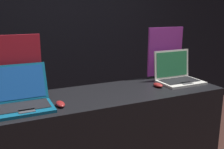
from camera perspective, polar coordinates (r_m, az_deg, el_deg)
wall_back at (r=3.53m, az=-11.14°, el=10.82°), size 8.00×0.05×2.80m
display_counter at (r=2.30m, az=0.08°, el=-15.05°), size 1.83×0.58×0.93m
laptop_front at (r=1.89m, az=-18.71°, el=-4.84°), size 0.36×0.37×0.27m
mouse_front at (r=1.85m, az=-11.19°, el=-6.31°), size 0.06×0.11×0.03m
promo_stand_front at (r=2.05m, az=-19.74°, el=1.27°), size 0.34×0.07×0.47m
laptop_back at (r=2.48m, az=13.99°, el=-0.08°), size 0.38×0.29×0.28m
mouse_back at (r=2.29m, az=9.98°, el=-2.28°), size 0.06×0.11×0.03m
promo_stand_back at (r=2.60m, az=11.47°, el=4.48°), size 0.38×0.07×0.49m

